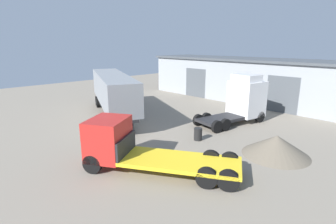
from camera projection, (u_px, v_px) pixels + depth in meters
ground_plane at (133, 130)px, 20.71m from camera, size 60.00×60.00×0.00m
warehouse_building at (248, 79)px, 31.50m from camera, size 25.85×6.73×4.99m
tractor_unit_white at (243, 100)px, 22.71m from camera, size 3.53×6.52×4.12m
container_trailer_black at (113, 90)px, 24.02m from camera, size 12.43×7.33×3.94m
flatbed_truck_red at (130, 146)px, 14.12m from camera, size 8.14×6.32×2.72m
gravel_pile at (276, 145)px, 15.96m from camera, size 4.02×4.02×1.26m
oil_drum at (198, 134)px, 18.52m from camera, size 0.58×0.58×0.88m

